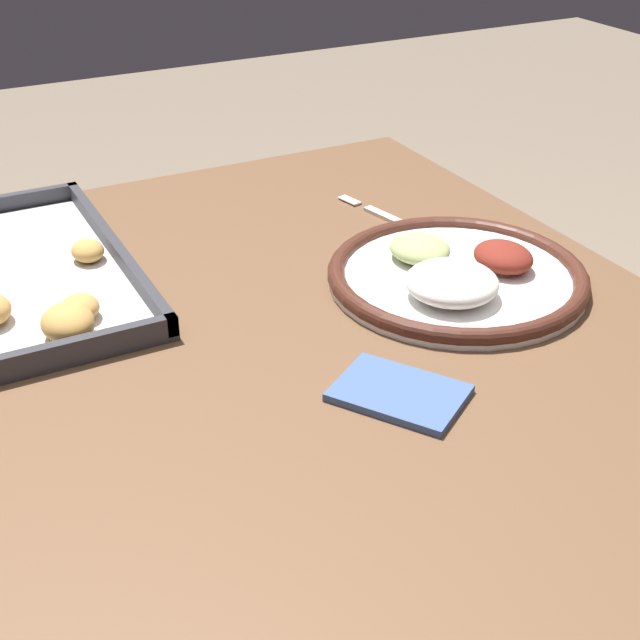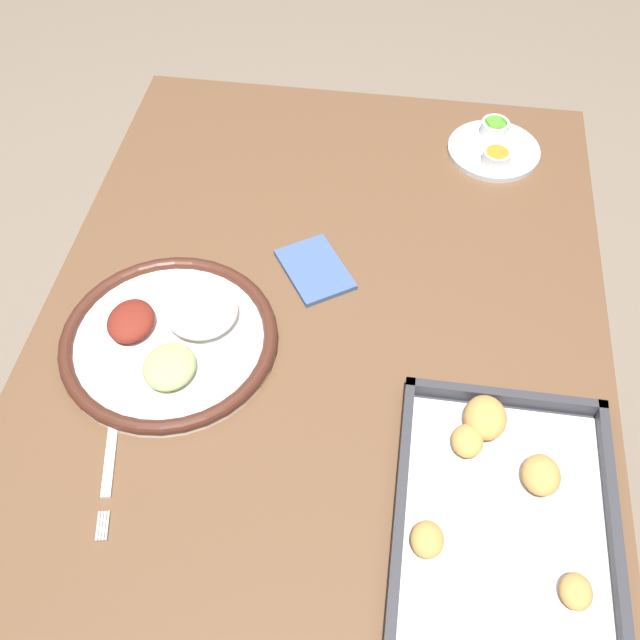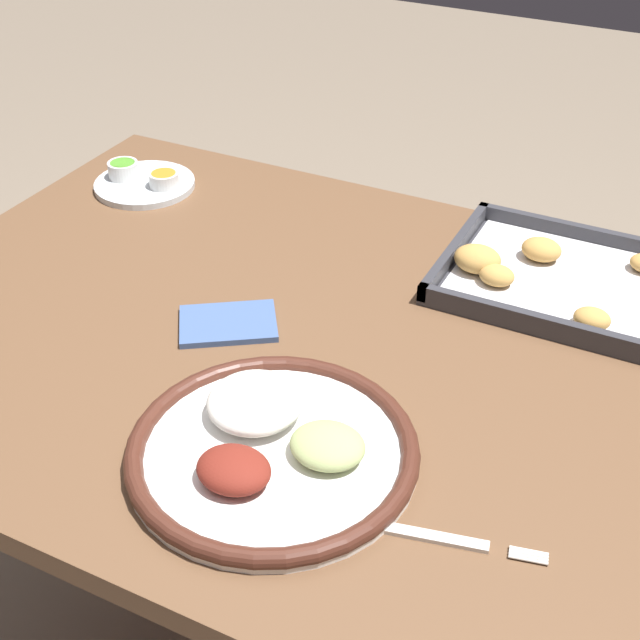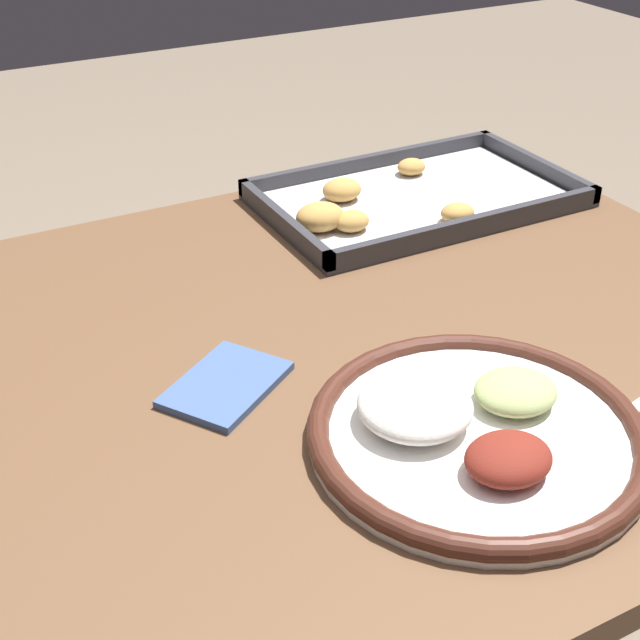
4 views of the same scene
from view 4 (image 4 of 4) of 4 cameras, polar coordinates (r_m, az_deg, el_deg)
The scene contains 4 objects.
dining_table at distance 0.98m, azimuth -1.06°, elevation -8.13°, with size 1.09×0.80×0.77m.
dinner_plate at distance 0.79m, azimuth 9.80°, elevation -6.93°, with size 0.30×0.30×0.05m.
baking_tray at distance 1.21m, azimuth 5.51°, elevation 7.73°, with size 0.42×0.25×0.04m.
napkin at distance 0.85m, azimuth -6.04°, elevation -4.13°, with size 0.14×0.13×0.01m.
Camera 4 is at (-0.34, -0.67, 1.27)m, focal length 50.00 mm.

